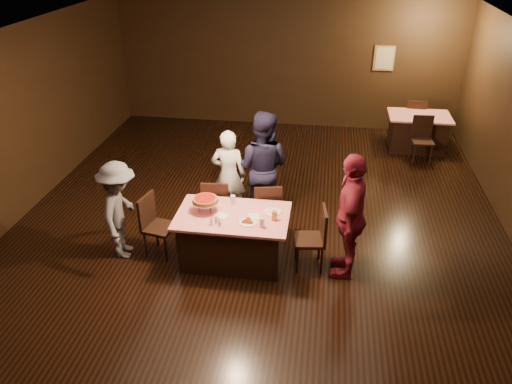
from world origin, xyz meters
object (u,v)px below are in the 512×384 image
chair_end_left (160,226)px  pizza_stand (205,200)px  chair_end_right (309,239)px  diner_navy_hoodie (262,167)px  diner_grey_knit (120,211)px  chair_back_far (414,119)px  plate_empty (272,212)px  glass_back (233,200)px  diner_red_shirt (350,216)px  back_table (417,132)px  glass_front_right (262,222)px  glass_amber (274,216)px  diner_white_jacket (229,175)px  chair_far_left (217,205)px  main_table (233,238)px  chair_back_near (422,140)px  chair_far_right (267,208)px

chair_end_left → pizza_stand: (0.70, 0.05, 0.48)m
chair_end_right → diner_navy_hoodie: (-0.85, 1.27, 0.46)m
chair_end_right → pizza_stand: (-1.50, 0.05, 0.48)m
diner_grey_knit → chair_back_far: bearing=-50.4°
plate_empty → glass_back: 0.62m
diner_grey_knit → diner_red_shirt: size_ratio=0.82×
chair_end_left → diner_red_shirt: (2.73, -0.05, 0.44)m
back_table → chair_back_far: bearing=90.0°
chair_end_left → plate_empty: 1.68m
chair_back_far → glass_front_right: chair_back_far is taller
back_table → glass_back: bearing=-126.9°
chair_back_far → glass_amber: chair_back_far is taller
diner_white_jacket → chair_end_left: bearing=57.1°
chair_far_left → chair_end_right: (1.50, -0.75, 0.00)m
glass_front_right → diner_red_shirt: bearing=9.8°
chair_back_far → diner_red_shirt: (-1.58, -5.29, 0.44)m
glass_front_right → back_table: bearing=60.6°
chair_far_left → diner_red_shirt: size_ratio=0.52×
pizza_stand → plate_empty: 0.97m
main_table → chair_back_far: bearing=58.5°
chair_back_far → diner_red_shirt: diner_red_shirt is taller
diner_white_jacket → pizza_stand: 1.17m
back_table → chair_back_far: 0.61m
plate_empty → main_table: bearing=-164.7°
chair_back_near → diner_white_jacket: size_ratio=0.61×
chair_end_right → glass_front_right: bearing=-76.8°
chair_far_left → chair_back_far: same height
chair_end_left → diner_navy_hoodie: diner_navy_hoodie is taller
chair_end_left → glass_amber: (1.70, -0.05, 0.37)m
glass_amber → chair_back_near: bearing=56.9°
main_table → diner_grey_knit: bearing=-176.8°
chair_end_right → plate_empty: (-0.55, 0.15, 0.30)m
chair_far_right → glass_amber: size_ratio=6.79×
diner_grey_knit → glass_front_right: diner_grey_knit is taller
chair_end_left → glass_amber: 1.74m
diner_red_shirt → diner_navy_hoodie: bearing=-128.6°
back_table → chair_end_right: bearing=-114.4°
chair_far_left → chair_end_right: same height
chair_back_far → glass_back: 5.93m
glass_front_right → chair_back_near: bearing=56.7°
main_table → plate_empty: bearing=15.3°
back_table → chair_back_near: (0.00, -0.70, 0.09)m
pizza_stand → plate_empty: pizza_stand is taller
glass_front_right → diner_grey_knit: bearing=175.6°
chair_end_left → chair_back_near: same height
chair_far_left → chair_back_far: 5.76m
glass_amber → glass_front_right: bearing=-126.9°
chair_end_left → diner_navy_hoodie: size_ratio=0.51×
chair_end_left → diner_grey_knit: bearing=111.5°
main_table → glass_back: (-0.05, 0.30, 0.46)m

